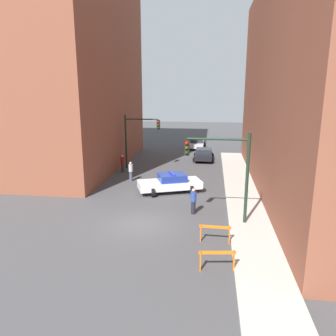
{
  "coord_description": "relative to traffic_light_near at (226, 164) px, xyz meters",
  "views": [
    {
      "loc": [
        3.89,
        -17.27,
        7.63
      ],
      "look_at": [
        0.84,
        5.12,
        2.14
      ],
      "focal_mm": 35.0,
      "sensor_mm": 36.0,
      "label": 1
    }
  ],
  "objects": [
    {
      "name": "parked_car_near",
      "position": [
        -1.71,
        17.16,
        -2.86
      ],
      "size": [
        2.31,
        4.32,
        1.31
      ],
      "rotation": [
        0.0,
        0.0,
        0.01
      ],
      "color": "black",
      "rests_on": "ground_plane"
    },
    {
      "name": "sidewalk_right",
      "position": [
        1.47,
        -0.8,
        -3.47
      ],
      "size": [
        2.4,
        44.0,
        0.12
      ],
      "color": "#B2ADA3",
      "rests_on": "ground_plane"
    },
    {
      "name": "traffic_light_far",
      "position": [
        -8.03,
        12.56,
        -0.13
      ],
      "size": [
        3.44,
        0.35,
        5.2
      ],
      "color": "black",
      "rests_on": "ground_plane"
    },
    {
      "name": "traffic_light_near",
      "position": [
        0.0,
        0.0,
        0.0
      ],
      "size": [
        3.64,
        0.35,
        5.2
      ],
      "color": "black",
      "rests_on": "sidewalk_right"
    },
    {
      "name": "barrier_front",
      "position": [
        -0.47,
        -5.21,
        -2.91
      ],
      "size": [
        1.59,
        0.37,
        0.9
      ],
      "rotation": [
        0.0,
        0.0,
        0.14
      ],
      "color": "orange",
      "rests_on": "ground_plane"
    },
    {
      "name": "parked_car_mid",
      "position": [
        -2.81,
        24.35,
        -2.86
      ],
      "size": [
        2.29,
        4.31,
        1.31
      ],
      "rotation": [
        0.0,
        0.0,
        -0.01
      ],
      "color": "silver",
      "rests_on": "ground_plane"
    },
    {
      "name": "barrier_mid",
      "position": [
        -0.54,
        -2.54,
        -2.91
      ],
      "size": [
        1.6,
        0.2,
        0.9
      ],
      "rotation": [
        0.0,
        0.0,
        -0.03
      ],
      "color": "orange",
      "rests_on": "ground_plane"
    },
    {
      "name": "police_car",
      "position": [
        -3.87,
        5.44,
        -2.81
      ],
      "size": [
        5.05,
        3.41,
        1.52
      ],
      "rotation": [
        0.0,
        0.0,
        1.94
      ],
      "color": "white",
      "rests_on": "ground_plane"
    },
    {
      "name": "ground_plane",
      "position": [
        -4.73,
        -0.8,
        -3.53
      ],
      "size": [
        120.0,
        120.0,
        0.0
      ],
      "primitive_type": "plane",
      "color": "#424244"
    },
    {
      "name": "pedestrian_sidewalk",
      "position": [
        -1.87,
        1.21,
        -2.67
      ],
      "size": [
        0.41,
        0.41,
        1.66
      ],
      "rotation": [
        0.0,
        0.0,
        1.43
      ],
      "color": "black",
      "rests_on": "ground_plane"
    },
    {
      "name": "pedestrian_corner",
      "position": [
        -9.05,
        10.85,
        -2.67
      ],
      "size": [
        0.42,
        0.42,
        1.66
      ],
      "rotation": [
        0.0,
        0.0,
        3.32
      ],
      "color": "#382D23",
      "rests_on": "ground_plane"
    },
    {
      "name": "building_corner_left",
      "position": [
        -16.73,
        13.2,
        9.05
      ],
      "size": [
        14.0,
        20.0,
        25.16
      ],
      "color": "brown",
      "rests_on": "ground_plane"
    },
    {
      "name": "pedestrian_crossing",
      "position": [
        -7.55,
        7.99,
        -2.67
      ],
      "size": [
        0.49,
        0.49,
        1.66
      ],
      "rotation": [
        0.0,
        0.0,
        5.78
      ],
      "color": "#474C66",
      "rests_on": "ground_plane"
    }
  ]
}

